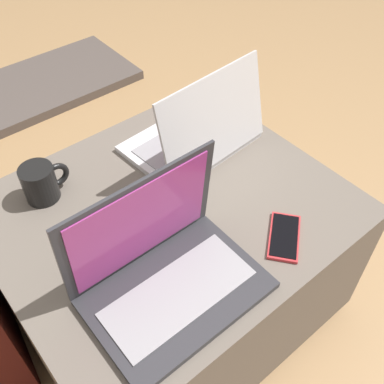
% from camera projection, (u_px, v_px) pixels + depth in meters
% --- Properties ---
extents(ground_plane, '(14.00, 14.00, 0.00)m').
position_uv_depth(ground_plane, '(174.00, 305.00, 1.45)').
color(ground_plane, tan).
extents(ottoman, '(0.83, 0.72, 0.48)m').
position_uv_depth(ottoman, '(172.00, 262.00, 1.27)').
color(ottoman, '#3D3832').
rests_on(ottoman, ground_plane).
extents(laptop_near, '(0.36, 0.25, 0.26)m').
position_uv_depth(laptop_near, '(165.00, 269.00, 0.91)').
color(laptop_near, '#333338').
rests_on(laptop_near, ottoman).
extents(laptop_far, '(0.36, 0.27, 0.25)m').
position_uv_depth(laptop_far, '(197.00, 134.00, 1.22)').
color(laptop_far, silver).
rests_on(laptop_far, ottoman).
extents(cell_phone, '(0.15, 0.14, 0.01)m').
position_uv_depth(cell_phone, '(284.00, 237.00, 1.03)').
color(cell_phone, red).
rests_on(cell_phone, ottoman).
extents(coffee_mug, '(0.12, 0.08, 0.09)m').
position_uv_depth(coffee_mug, '(41.00, 182.00, 1.09)').
color(coffee_mug, black).
rests_on(coffee_mug, ottoman).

